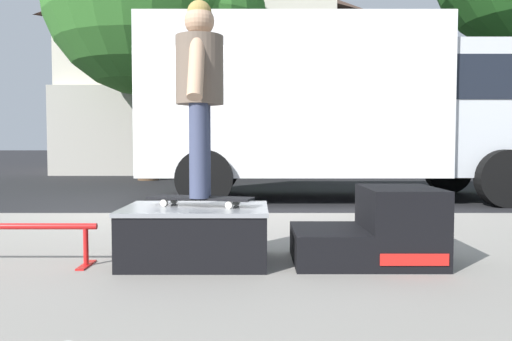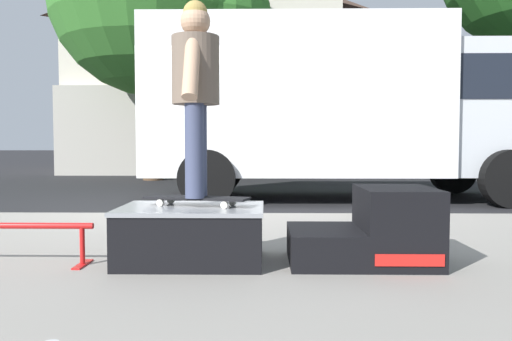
{
  "view_description": "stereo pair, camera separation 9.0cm",
  "coord_description": "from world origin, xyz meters",
  "px_view_note": "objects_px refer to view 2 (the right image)",
  "views": [
    {
      "loc": [
        1.59,
        -6.74,
        0.99
      ],
      "look_at": [
        1.61,
        -1.89,
        0.73
      ],
      "focal_mm": 35.13,
      "sensor_mm": 36.0,
      "label": 1
    },
    {
      "loc": [
        1.68,
        -6.74,
        0.99
      ],
      "look_at": [
        1.61,
        -1.89,
        0.73
      ],
      "focal_mm": 35.13,
      "sensor_mm": 36.0,
      "label": 2
    }
  ],
  "objects_px": {
    "skateboard": "(197,198)",
    "skater_kid": "(196,82)",
    "skate_box": "(192,232)",
    "street_tree_neighbour": "(163,1)",
    "box_truck": "(347,104)",
    "kicker_ramp": "(374,232)"
  },
  "relations": [
    {
      "from": "kicker_ramp",
      "to": "skateboard",
      "type": "height_order",
      "value": "kicker_ramp"
    },
    {
      "from": "skate_box",
      "to": "box_truck",
      "type": "relative_size",
      "value": 0.15
    },
    {
      "from": "skateboard",
      "to": "skater_kid",
      "type": "relative_size",
      "value": 0.57
    },
    {
      "from": "skateboard",
      "to": "box_truck",
      "type": "height_order",
      "value": "box_truck"
    },
    {
      "from": "skater_kid",
      "to": "street_tree_neighbour",
      "type": "distance_m",
      "value": 10.72
    },
    {
      "from": "street_tree_neighbour",
      "to": "skateboard",
      "type": "bearing_deg",
      "value": -77.43
    },
    {
      "from": "skateboard",
      "to": "box_truck",
      "type": "bearing_deg",
      "value": 69.49
    },
    {
      "from": "skater_kid",
      "to": "box_truck",
      "type": "distance_m",
      "value": 5.64
    },
    {
      "from": "skateboard",
      "to": "kicker_ramp",
      "type": "bearing_deg",
      "value": -1.4
    },
    {
      "from": "kicker_ramp",
      "to": "skateboard",
      "type": "distance_m",
      "value": 1.32
    },
    {
      "from": "box_truck",
      "to": "street_tree_neighbour",
      "type": "distance_m",
      "value": 7.0
    },
    {
      "from": "kicker_ramp",
      "to": "skate_box",
      "type": "bearing_deg",
      "value": 179.98
    },
    {
      "from": "skate_box",
      "to": "skateboard",
      "type": "bearing_deg",
      "value": 45.8
    },
    {
      "from": "kicker_ramp",
      "to": "skateboard",
      "type": "relative_size",
      "value": 1.29
    },
    {
      "from": "skate_box",
      "to": "skater_kid",
      "type": "height_order",
      "value": "skater_kid"
    },
    {
      "from": "box_truck",
      "to": "street_tree_neighbour",
      "type": "relative_size",
      "value": 0.9
    },
    {
      "from": "skateboard",
      "to": "box_truck",
      "type": "distance_m",
      "value": 5.74
    },
    {
      "from": "kicker_ramp",
      "to": "box_truck",
      "type": "bearing_deg",
      "value": 82.77
    },
    {
      "from": "kicker_ramp",
      "to": "skater_kid",
      "type": "xyz_separation_m",
      "value": [
        -1.3,
        0.03,
        1.09
      ]
    },
    {
      "from": "skate_box",
      "to": "skater_kid",
      "type": "bearing_deg",
      "value": 45.8
    },
    {
      "from": "kicker_ramp",
      "to": "skater_kid",
      "type": "relative_size",
      "value": 0.73
    },
    {
      "from": "skate_box",
      "to": "street_tree_neighbour",
      "type": "xyz_separation_m",
      "value": [
        -2.18,
        9.96,
        4.48
      ]
    }
  ]
}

